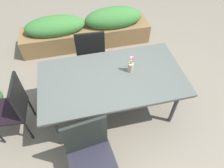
{
  "coord_description": "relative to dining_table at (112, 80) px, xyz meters",
  "views": [
    {
      "loc": [
        -0.44,
        -1.73,
        2.66
      ],
      "look_at": [
        -0.04,
        -0.0,
        0.62
      ],
      "focal_mm": 33.17,
      "sensor_mm": 36.0,
      "label": 1
    }
  ],
  "objects": [
    {
      "name": "ground_plane",
      "position": [
        0.04,
        0.0,
        -0.69
      ],
      "size": [
        12.0,
        12.0,
        0.0
      ],
      "primitive_type": "plane",
      "color": "#756B5B"
    },
    {
      "name": "dining_table",
      "position": [
        0.0,
        0.0,
        0.0
      ],
      "size": [
        1.84,
        1.01,
        0.74
      ],
      "color": "#4C514C",
      "rests_on": "ground"
    },
    {
      "name": "chair_end_left",
      "position": [
        -1.27,
        -0.01,
        -0.17
      ],
      "size": [
        0.45,
        0.45,
        0.94
      ],
      "rotation": [
        0.0,
        0.0,
        1.5
      ],
      "color": "black",
      "rests_on": "ground"
    },
    {
      "name": "chair_far_side",
      "position": [
        -0.16,
        0.85,
        -0.16
      ],
      "size": [
        0.48,
        0.48,
        0.94
      ],
      "rotation": [
        0.0,
        0.0,
        -0.06
      ],
      "color": "black",
      "rests_on": "ground"
    },
    {
      "name": "chair_near_left",
      "position": [
        -0.43,
        -0.84,
        -0.16
      ],
      "size": [
        0.54,
        0.54,
        0.97
      ],
      "rotation": [
        0.0,
        0.0,
        3.26
      ],
      "color": "#22212D",
      "rests_on": "ground"
    },
    {
      "name": "flower_vase",
      "position": [
        0.26,
        0.06,
        0.16
      ],
      "size": [
        0.07,
        0.07,
        0.24
      ],
      "color": "tan",
      "rests_on": "dining_table"
    },
    {
      "name": "planter_box",
      "position": [
        -0.11,
        1.72,
        -0.37
      ],
      "size": [
        2.47,
        0.55,
        0.7
      ],
      "color": "brown",
      "rests_on": "ground"
    }
  ]
}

